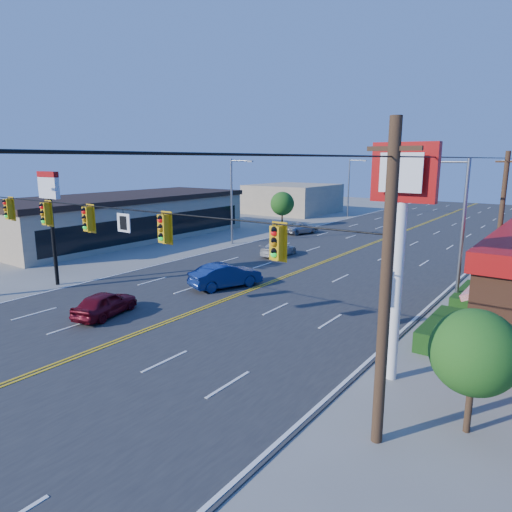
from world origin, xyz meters
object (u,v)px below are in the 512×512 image
Objects in this scene: pizza_hut_sign at (50,204)px; car_magenta at (105,305)px; signal_span at (104,234)px; car_silver at (301,229)px; kfc_pylon at (402,216)px; car_white at (279,250)px; car_blue at (226,276)px.

pizza_hut_sign is 9.18m from car_magenta.
car_silver is (-8.47, 30.87, -4.30)m from signal_span.
pizza_hut_sign is at bearing 159.81° from signal_span.
kfc_pylon is 22.52m from car_white.
car_magenta reaches higher than car_white.
signal_span reaches higher than car_blue.
kfc_pylon is 2.03× the size of car_silver.
kfc_pylon is at bearing 143.45° from car_silver.
car_silver is at bearing -93.43° from car_magenta.
signal_span reaches higher than car_white.
car_magenta is 17.72m from car_white.
car_silver is at bearing 126.09° from kfc_pylon.
car_magenta is at bearing 100.10° from car_blue.
signal_span is at bearing 122.70° from car_silver.
car_magenta is (-3.15, 2.00, -4.24)m from signal_span.
car_magenta is (7.73, -2.00, -4.54)m from pizza_hut_sign.
kfc_pylon is (11.12, 4.00, 1.16)m from signal_span.
car_magenta is at bearing 147.59° from signal_span.
kfc_pylon is at bearing 177.33° from car_blue.
car_silver is at bearing -69.03° from car_white.
car_blue is at bearing -115.52° from car_magenta.
pizza_hut_sign is (-10.88, 4.00, 0.30)m from signal_span.
pizza_hut_sign is at bearing 66.04° from car_white.
pizza_hut_sign reaches higher than car_white.
car_magenta is at bearing -172.02° from kfc_pylon.
car_blue is 22.22m from car_silver.
car_white is at bearing 128.84° from car_silver.
signal_span is 11.60m from pizza_hut_sign.
car_white is (-15.19, 15.70, -5.48)m from kfc_pylon.
signal_span is 3.55× the size of pizza_hut_sign.
car_magenta is 0.97× the size of car_white.
car_silver is (-19.59, 26.87, -5.46)m from kfc_pylon.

